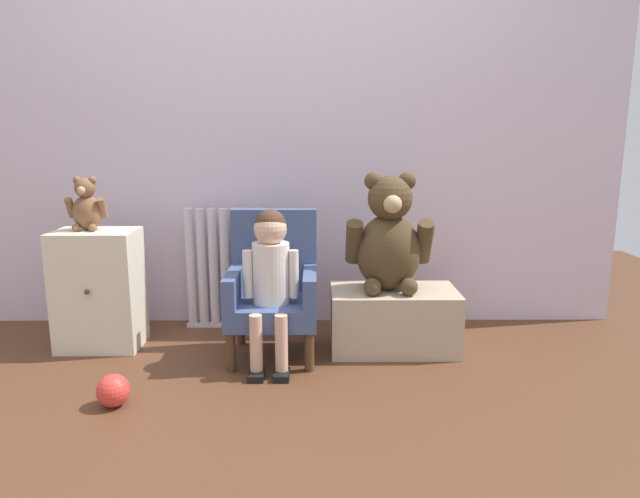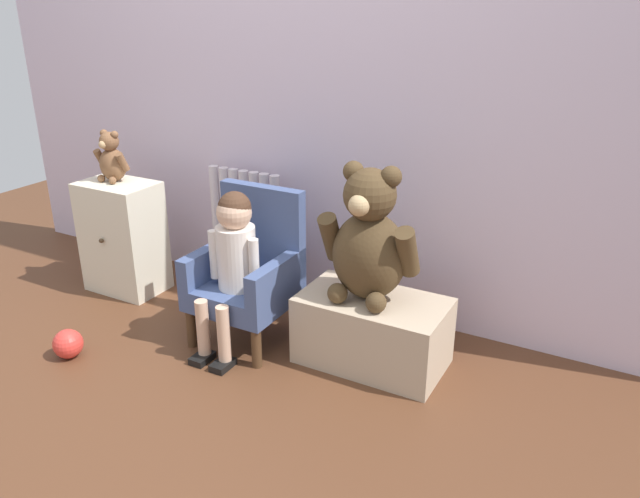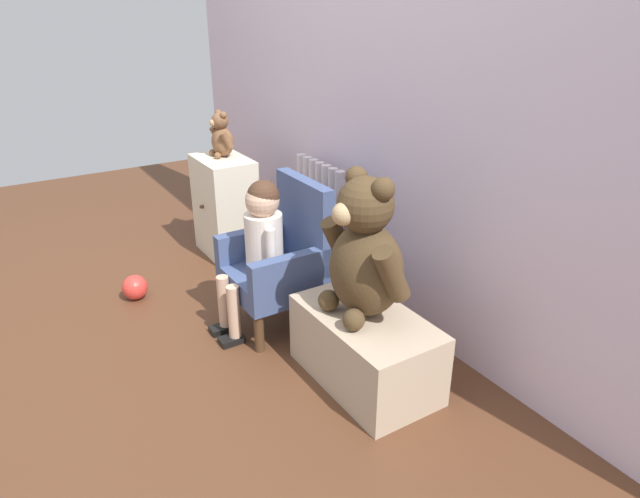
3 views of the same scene
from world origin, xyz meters
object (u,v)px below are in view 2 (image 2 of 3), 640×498
Objects in this scene: radiator at (246,233)px; small_teddy_bear at (112,159)px; small_dresser at (123,237)px; child_figure at (233,250)px; toy_ball at (68,344)px; child_armchair at (249,271)px; large_teddy_bear at (369,241)px; low_bench at (372,331)px.

small_teddy_bear is at bearing -155.79° from radiator.
small_dresser is 0.82× the size of child_figure.
child_figure is at bearing 36.72° from toy_ball.
child_armchair is at bearing 90.00° from child_figure.
radiator is 5.10× the size of toy_ball.
small_dresser is 1.44m from large_teddy_bear.
child_figure is 0.69m from low_bench.
child_figure is 1.17× the size of low_bench.
low_bench is 1.59m from small_teddy_bear.
radiator is at bearing 159.25° from low_bench.
child_figure is at bearing -90.00° from child_armchair.
radiator is 2.53× the size of small_teddy_bear.
toy_ball is at bearing -107.74° from radiator.
low_bench is 1.32m from toy_ball.
toy_ball is at bearing -136.84° from child_armchair.
child_figure is 5.55× the size of toy_ball.
low_bench is 0.40m from large_teddy_bear.
child_armchair is at bearing 43.16° from toy_ball.
large_teddy_bear is at bearing 5.98° from child_armchair.
child_figure is (0.86, -0.20, 0.17)m from small_dresser.
small_dresser is 0.41m from small_teddy_bear.
small_teddy_bear is at bearing 177.80° from low_bench.
child_armchair reaches higher than toy_ball.
small_dresser reaches higher than low_bench.
child_figure is at bearing -13.06° from small_dresser.
radiator is at bearing 126.86° from child_armchair.
low_bench is (1.45, -0.03, -0.14)m from small_dresser.
radiator is 0.59m from child_figure.
small_dresser is (-0.58, -0.30, -0.03)m from radiator.
large_teddy_bear reaches higher than low_bench.
small_teddy_bear is (-0.61, -0.27, 0.38)m from radiator.
small_teddy_bear reaches higher than child_figure.
small_dresser is 0.86× the size of child_armchair.
large_teddy_bear reaches higher than toy_ball.
large_teddy_bear is (-0.03, 0.01, 0.40)m from low_bench.
large_teddy_bear is at bearing -21.14° from radiator.
low_bench is at bearing 5.14° from child_armchair.
toy_ball is at bearing -64.74° from small_teddy_bear.
child_armchair is 0.18m from child_figure.
child_figure is 2.75× the size of small_teddy_bear.
radiator is at bearing 158.86° from large_teddy_bear.
child_armchair is at bearing -53.14° from radiator.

